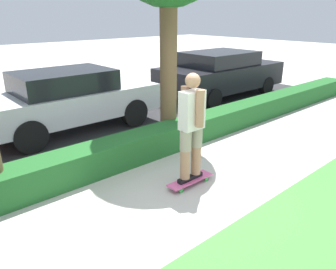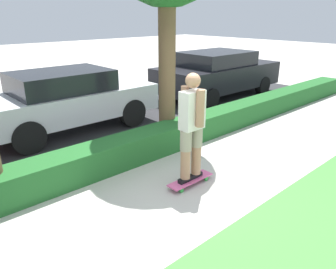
{
  "view_description": "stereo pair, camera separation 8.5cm",
  "coord_description": "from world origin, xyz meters",
  "views": [
    {
      "loc": [
        -3.32,
        -3.27,
        2.73
      ],
      "look_at": [
        0.08,
        0.6,
        0.82
      ],
      "focal_mm": 35.0,
      "sensor_mm": 36.0,
      "label": 1
    },
    {
      "loc": [
        -3.38,
        -3.21,
        2.73
      ],
      "look_at": [
        0.08,
        0.6,
        0.82
      ],
      "focal_mm": 35.0,
      "sensor_mm": 36.0,
      "label": 2
    }
  ],
  "objects": [
    {
      "name": "skateboard",
      "position": [
        0.21,
        0.17,
        0.08
      ],
      "size": [
        0.88,
        0.24,
        0.1
      ],
      "color": "#DB5B93",
      "rests_on": "ground_plane"
    },
    {
      "name": "hedge_row",
      "position": [
        0.0,
        1.6,
        0.27
      ],
      "size": [
        17.97,
        0.6,
        0.53
      ],
      "color": "#236028",
      "rests_on": "ground_plane"
    },
    {
      "name": "parked_car_rear",
      "position": [
        5.46,
        3.99,
        0.8
      ],
      "size": [
        4.62,
        2.04,
        1.53
      ],
      "rotation": [
        0.0,
        0.0,
        -0.01
      ],
      "color": "black",
      "rests_on": "ground_plane"
    },
    {
      "name": "ground_plane",
      "position": [
        0.0,
        0.0,
        0.0
      ],
      "size": [
        60.0,
        60.0,
        0.0
      ],
      "primitive_type": "plane",
      "color": "#BCB7AD"
    },
    {
      "name": "skater_person",
      "position": [
        0.21,
        0.17,
        1.06
      ],
      "size": [
        0.51,
        0.46,
        1.79
      ],
      "color": "black",
      "rests_on": "skateboard"
    },
    {
      "name": "parked_car_middle",
      "position": [
        -0.02,
        4.12,
        0.79
      ],
      "size": [
        4.24,
        1.82,
        1.47
      ],
      "rotation": [
        0.0,
        0.0,
        -0.01
      ],
      "color": "silver",
      "rests_on": "ground_plane"
    },
    {
      "name": "street_asphalt",
      "position": [
        0.0,
        4.2,
        0.0
      ],
      "size": [
        17.97,
        5.0,
        0.01
      ],
      "color": "#2D2D30",
      "rests_on": "ground_plane"
    }
  ]
}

